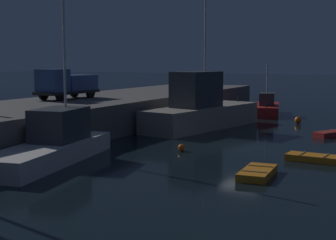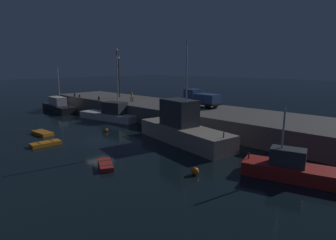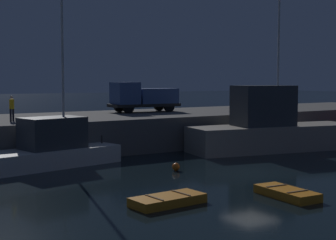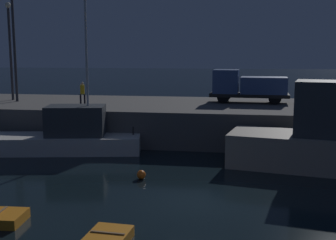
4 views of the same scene
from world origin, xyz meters
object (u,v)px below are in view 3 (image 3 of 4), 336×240
object	(u,v)px
fishing_boat_orange	(40,151)
dinghy_orange_near	(168,200)
mooring_buoy_near	(176,167)
utility_truck	(143,97)
dockworker	(12,107)
dinghy_red_small	(287,193)
fishing_boat_blue	(271,129)

from	to	relation	value
fishing_boat_orange	dinghy_orange_near	xyz separation A→B (m)	(1.53, -11.14, -0.81)
mooring_buoy_near	utility_truck	world-z (taller)	utility_truck
dinghy_orange_near	utility_truck	world-z (taller)	utility_truck
dinghy_orange_near	mooring_buoy_near	xyz separation A→B (m)	(4.50, 6.18, 0.04)
mooring_buoy_near	dockworker	world-z (taller)	dockworker
fishing_boat_orange	dinghy_orange_near	world-z (taller)	fishing_boat_orange
dockworker	utility_truck	bearing A→B (deg)	16.46
utility_truck	dockworker	world-z (taller)	utility_truck
fishing_boat_orange	dinghy_orange_near	distance (m)	11.27
fishing_boat_orange	dockworker	bearing A→B (deg)	94.03
dockworker	fishing_boat_orange	bearing A→B (deg)	-85.97
dinghy_red_small	dockworker	world-z (taller)	dockworker
fishing_boat_orange	utility_truck	size ratio (longest dim) A/B	1.81
fishing_boat_orange	dockworker	xyz separation A→B (m)	(-0.31, 4.45, 2.33)
mooring_buoy_near	dockworker	distance (m)	11.77
fishing_boat_blue	dinghy_orange_near	size ratio (longest dim) A/B	4.08
fishing_boat_blue	dockworker	xyz separation A→B (m)	(-16.48, 6.33, 1.78)
fishing_boat_orange	dinghy_red_small	world-z (taller)	fishing_boat_orange
dinghy_red_small	mooring_buoy_near	xyz separation A→B (m)	(-0.49, 7.87, 0.03)
utility_truck	dockworker	size ratio (longest dim) A/B	3.59
dinghy_red_small	dockworker	distance (m)	18.84
dinghy_orange_near	dinghy_red_small	size ratio (longest dim) A/B	1.05
dockworker	fishing_boat_blue	bearing A→B (deg)	-21.01
dinghy_orange_near	dockworker	bearing A→B (deg)	96.76
mooring_buoy_near	dockworker	bearing A→B (deg)	124.01
dinghy_orange_near	dockworker	xyz separation A→B (m)	(-1.85, 15.58, 3.13)
dinghy_orange_near	utility_truck	bearing A→B (deg)	62.86
utility_truck	dockworker	bearing A→B (deg)	-163.54
dinghy_orange_near	dockworker	distance (m)	16.00
fishing_boat_blue	dockworker	size ratio (longest dim) A/B	7.88
dinghy_red_small	dockworker	size ratio (longest dim) A/B	1.85
dinghy_red_small	dockworker	bearing A→B (deg)	111.59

